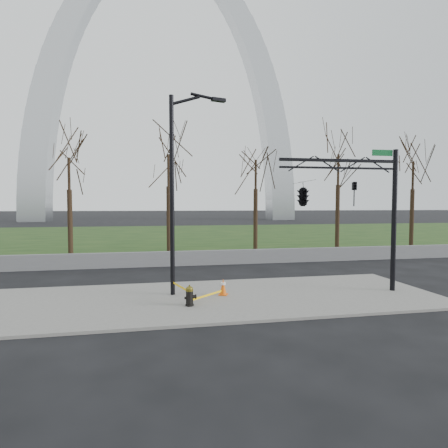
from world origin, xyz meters
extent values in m
plane|color=black|center=(0.00, 0.00, 0.00)|extent=(500.00, 500.00, 0.00)
cube|color=slate|center=(0.00, 0.00, 0.05)|extent=(18.00, 6.00, 0.10)
cube|color=#173312|center=(0.00, 30.00, 0.03)|extent=(120.00, 40.00, 0.06)
cube|color=#59595B|center=(0.00, 8.00, 0.45)|extent=(60.00, 0.30, 0.90)
cylinder|color=black|center=(-0.99, -1.02, 0.13)|extent=(0.31, 0.31, 0.05)
cylinder|color=black|center=(-0.99, -1.02, 0.37)|extent=(0.23, 0.23, 0.54)
cylinder|color=black|center=(-0.80, -1.00, 0.42)|extent=(0.19, 0.16, 0.14)
cylinder|color=black|center=(-1.12, -1.03, 0.39)|extent=(0.10, 0.10, 0.09)
cylinder|color=brown|center=(-0.99, -1.02, 0.66)|extent=(0.27, 0.27, 0.05)
ellipsoid|color=brown|center=(-0.99, -1.02, 0.71)|extent=(0.25, 0.25, 0.19)
cylinder|color=brown|center=(-0.99, -1.02, 0.82)|extent=(0.05, 0.05, 0.07)
cube|color=#DC570B|center=(0.47, 0.25, 0.12)|extent=(0.45, 0.45, 0.04)
cone|color=#DC570B|center=(0.47, 0.25, 0.45)|extent=(0.26, 0.26, 0.62)
cylinder|color=white|center=(0.47, 0.25, 0.56)|extent=(0.20, 0.20, 0.09)
cylinder|color=black|center=(-1.51, 0.70, 4.00)|extent=(0.18, 0.18, 8.00)
cylinder|color=black|center=(-0.97, 0.82, 7.85)|extent=(1.26, 0.39, 0.56)
cylinder|color=black|center=(-0.14, 1.00, 8.10)|extent=(1.20, 0.38, 0.22)
cube|color=black|center=(0.44, 1.13, 8.05)|extent=(0.63, 0.35, 0.14)
cylinder|color=black|center=(7.64, -0.35, 3.00)|extent=(0.20, 0.20, 6.00)
cube|color=black|center=(5.15, -0.25, 5.50)|extent=(5.00, 0.32, 0.12)
cube|color=black|center=(5.15, -0.25, 5.20)|extent=(5.00, 0.28, 0.08)
cube|color=#0C5926|center=(7.04, -0.33, 5.85)|extent=(0.90, 0.08, 0.25)
imported|color=black|center=(5.85, -0.28, 4.15)|extent=(0.17, 0.21, 1.00)
imported|color=black|center=(3.65, -0.19, 4.15)|extent=(0.63, 2.50, 1.00)
cube|color=yellow|center=(-1.25, -0.16, 0.60)|extent=(0.52, 1.72, 0.08)
cube|color=yellow|center=(-0.26, -0.39, 0.28)|extent=(1.47, 1.27, 0.08)
camera|label=1|loc=(-2.10, -13.35, 3.67)|focal=28.04mm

